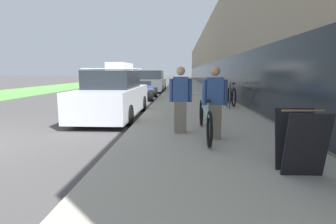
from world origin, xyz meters
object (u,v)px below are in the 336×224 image
object	(u,v)px
person_rider	(215,103)
parked_sedan_curbside	(114,96)
person_bystander	(180,100)
moving_truck	(121,73)
vintage_roadster_curbside	(140,91)
bike_rack_hoop	(229,95)
sandwich_board_sign	(300,142)
tandem_bicycle	(205,118)
parked_sedan_far	(152,82)
cruiser_bike_nearest	(232,96)
cruiser_bike_middle	(220,93)

from	to	relation	value
person_rider	parked_sedan_curbside	bearing A→B (deg)	132.76
person_bystander	moving_truck	xyz separation A→B (m)	(-7.63, 27.25, 0.46)
parked_sedan_curbside	vintage_roadster_curbside	xyz separation A→B (m)	(-0.04, 6.00, -0.28)
bike_rack_hoop	moving_truck	bearing A→B (deg)	112.41
bike_rack_hoop	parked_sedan_curbside	bearing A→B (deg)	-158.97
parked_sedan_curbside	sandwich_board_sign	bearing A→B (deg)	-52.24
person_rider	sandwich_board_sign	bearing A→B (deg)	-62.74
tandem_bicycle	parked_sedan_far	distance (m)	14.93
bike_rack_hoop	parked_sedan_far	world-z (taller)	parked_sedan_far
bike_rack_hoop	moving_truck	size ratio (longest dim) A/B	0.11
person_bystander	parked_sedan_curbside	size ratio (longest dim) A/B	0.33
person_rider	vintage_roadster_curbside	size ratio (longest dim) A/B	0.39
tandem_bicycle	person_rider	xyz separation A→B (m)	(0.16, -0.36, 0.39)
sandwich_board_sign	parked_sedan_far	xyz separation A→B (m)	(-3.96, 16.87, 0.17)
person_rider	parked_sedan_far	distance (m)	15.31
bike_rack_hoop	parked_sedan_curbside	world-z (taller)	parked_sedan_curbside
bike_rack_hoop	cruiser_bike_nearest	bearing A→B (deg)	72.74
bike_rack_hoop	tandem_bicycle	bearing A→B (deg)	-106.33
tandem_bicycle	parked_sedan_far	size ratio (longest dim) A/B	0.58
person_rider	parked_sedan_far	bearing A→B (deg)	101.30
person_rider	cruiser_bike_middle	world-z (taller)	person_rider
person_bystander	cruiser_bike_middle	world-z (taller)	person_bystander
parked_sedan_far	sandwich_board_sign	bearing A→B (deg)	-76.79
person_bystander	cruiser_bike_middle	distance (m)	7.71
person_bystander	parked_sedan_far	bearing A→B (deg)	98.98
person_rider	bike_rack_hoop	xyz separation A→B (m)	(1.14, 4.79, -0.25)
moving_truck	sandwich_board_sign	bearing A→B (deg)	-72.57
cruiser_bike_middle	sandwich_board_sign	xyz separation A→B (m)	(-0.30, -9.85, 0.08)
cruiser_bike_middle	sandwich_board_sign	world-z (taller)	sandwich_board_sign
cruiser_bike_nearest	sandwich_board_sign	distance (m)	7.63
person_rider	sandwich_board_sign	world-z (taller)	person_rider
tandem_bicycle	person_bystander	size ratio (longest dim) A/B	1.80
person_bystander	cruiser_bike_nearest	bearing A→B (deg)	67.60
person_rider	bike_rack_hoop	bearing A→B (deg)	76.66
tandem_bicycle	cruiser_bike_nearest	xyz separation A→B (m)	(1.60, 5.40, 0.04)
person_rider	cruiser_bike_nearest	size ratio (longest dim) A/B	0.88
cruiser_bike_nearest	cruiser_bike_middle	distance (m)	2.24
parked_sedan_curbside	parked_sedan_far	size ratio (longest dim) A/B	0.98
tandem_bicycle	vintage_roadster_curbside	distance (m)	9.31
sandwich_board_sign	moving_truck	bearing A→B (deg)	107.43
person_bystander	parked_sedan_curbside	world-z (taller)	person_bystander
person_rider	parked_sedan_curbside	size ratio (longest dim) A/B	0.33
cruiser_bike_middle	parked_sedan_far	distance (m)	8.22
cruiser_bike_nearest	person_bystander	bearing A→B (deg)	-112.40
cruiser_bike_middle	parked_sedan_curbside	size ratio (longest dim) A/B	0.36
person_bystander	parked_sedan_far	distance (m)	14.65
person_rider	cruiser_bike_nearest	distance (m)	5.94
tandem_bicycle	person_rider	bearing A→B (deg)	-65.35
tandem_bicycle	cruiser_bike_middle	bearing A→B (deg)	79.40
tandem_bicycle	cruiser_bike_nearest	bearing A→B (deg)	73.50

